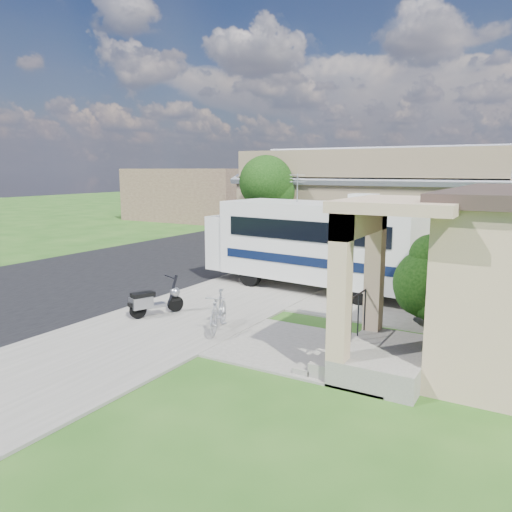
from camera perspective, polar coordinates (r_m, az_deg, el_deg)
The scene contains 18 objects.
ground at distance 13.37m, azimuth -3.61°, elevation -7.27°, with size 120.00×120.00×0.00m, color #1E4913.
street_slab at distance 25.58m, azimuth -5.02°, elevation 0.99°, with size 9.00×80.00×0.02m, color black.
sidewalk_slab at distance 22.48m, azimuth 8.62°, elevation -0.26°, with size 4.00×80.00×0.06m, color slate.
driveway_slab at distance 16.57m, azimuth 9.53°, elevation -3.93°, with size 7.00×6.00×0.05m, color slate.
walk_slab at distance 11.15m, azimuth 6.52°, elevation -10.73°, with size 4.00×3.00×0.05m, color slate.
warehouse at distance 25.64m, azimuth 14.15°, elevation 5.21°, with size 12.50×8.40×5.04m.
distant_bldg_far at distance 40.61m, azimuth -6.19°, elevation 7.07°, with size 10.00×8.00×4.00m, color brown.
distant_bldg_near at distance 49.84m, azimuth 4.01°, elevation 7.14°, with size 8.00×7.00×3.20m, color #836F52.
street_tree_a at distance 22.45m, azimuth 1.45°, elevation 8.10°, with size 2.44×2.40×4.58m.
street_tree_b at distance 31.56m, azimuth 10.39°, elevation 8.71°, with size 2.44×2.40×4.73m.
street_tree_c at distance 40.13m, azimuth 14.86°, elevation 8.34°, with size 2.44×2.40×4.42m.
motorhome at distance 16.48m, azimuth 6.62°, elevation 1.71°, with size 7.53×2.97×3.77m.
shrub at distance 13.11m, azimuth 19.51°, elevation -2.68°, with size 1.94×1.85×2.38m.
scooter at distance 13.67m, azimuth -11.69°, elevation -5.05°, with size 0.85×1.50×1.04m.
bicycle at distance 12.18m, azimuth -4.32°, elevation -6.60°, with size 0.46×1.63×0.98m, color #97989E.
pickup_truck at distance 27.34m, azimuth 2.01°, elevation 3.44°, with size 2.94×6.37×1.77m, color silver.
van at distance 33.39m, azimuth 6.29°, elevation 4.40°, with size 2.23×5.49×1.59m, color silver.
garden_hose at distance 11.46m, azimuth 10.52°, elevation -9.85°, with size 0.45×0.45×0.20m, color #146529.
Camera 1 is at (7.18, -10.57, 3.93)m, focal length 35.00 mm.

